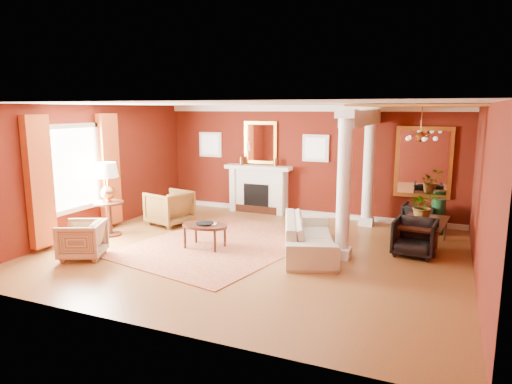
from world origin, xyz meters
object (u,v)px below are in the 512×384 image
at_px(coffee_table, 205,227).
at_px(armchair_stripe, 82,238).
at_px(armchair_leopard, 169,206).
at_px(sofa, 309,230).
at_px(side_table, 108,186).
at_px(dining_table, 425,227).

bearing_deg(coffee_table, armchair_stripe, -141.06).
relative_size(armchair_leopard, armchair_stripe, 1.18).
bearing_deg(sofa, armchair_leopard, 58.74).
bearing_deg(side_table, coffee_table, -0.11).
bearing_deg(sofa, dining_table, -77.22).
height_order(armchair_leopard, armchair_stripe, armchair_leopard).
relative_size(armchair_stripe, dining_table, 0.52).
bearing_deg(dining_table, side_table, 112.13).
bearing_deg(side_table, sofa, 6.91).
distance_m(armchair_leopard, dining_table, 5.88).
bearing_deg(sofa, coffee_table, 85.49).
height_order(coffee_table, dining_table, dining_table).
xyz_separation_m(sofa, armchair_leopard, (-3.79, 0.79, -0.00)).
height_order(sofa, dining_table, sofa).
height_order(armchair_leopard, coffee_table, armchair_leopard).
xyz_separation_m(armchair_leopard, coffee_table, (1.75, -1.33, -0.02)).
height_order(sofa, armchair_stripe, sofa).
xyz_separation_m(coffee_table, dining_table, (4.11, 1.86, -0.02)).
distance_m(coffee_table, side_table, 2.54).
height_order(side_table, dining_table, side_table).
xyz_separation_m(sofa, dining_table, (2.07, 1.31, -0.04)).
bearing_deg(dining_table, armchair_leopard, 101.44).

